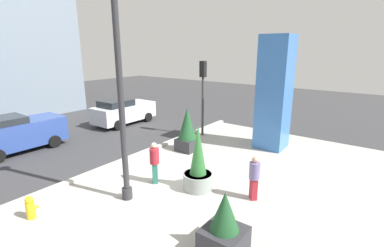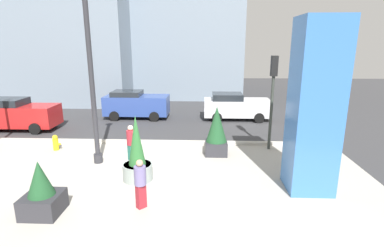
{
  "view_description": "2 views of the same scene",
  "coord_description": "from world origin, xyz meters",
  "px_view_note": "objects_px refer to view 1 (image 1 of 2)",
  "views": [
    {
      "loc": [
        -7.51,
        -6.5,
        5.06
      ],
      "look_at": [
        1.34,
        0.06,
        2.08
      ],
      "focal_mm": 26.04,
      "sensor_mm": 36.0,
      "label": 1
    },
    {
      "loc": [
        2.6,
        -11.24,
        4.86
      ],
      "look_at": [
        2.13,
        0.03,
        1.88
      ],
      "focal_mm": 28.05,
      "sensor_mm": 36.0,
      "label": 2
    }
  ],
  "objects_px": {
    "art_pillar_blue": "(274,93)",
    "fire_hydrant": "(30,208)",
    "potted_plant_curbside": "(198,166)",
    "pedestrian_by_curb": "(155,161)",
    "lamp_post": "(121,105)",
    "potted_plant_mid_plaza": "(224,227)",
    "potted_plant_by_pillar": "(187,130)",
    "pedestrian_crossing": "(254,176)",
    "traffic_light_corner": "(203,86)",
    "car_intersection": "(123,111)",
    "car_far_lane": "(17,133)"
  },
  "relations": [
    {
      "from": "art_pillar_blue",
      "to": "fire_hydrant",
      "type": "height_order",
      "value": "art_pillar_blue"
    },
    {
      "from": "potted_plant_curbside",
      "to": "pedestrian_by_curb",
      "type": "distance_m",
      "value": 1.72
    },
    {
      "from": "lamp_post",
      "to": "potted_plant_mid_plaza",
      "type": "distance_m",
      "value": 4.78
    },
    {
      "from": "lamp_post",
      "to": "potted_plant_by_pillar",
      "type": "xyz_separation_m",
      "value": [
        5.03,
        1.22,
        -2.23
      ]
    },
    {
      "from": "art_pillar_blue",
      "to": "pedestrian_crossing",
      "type": "xyz_separation_m",
      "value": [
        -5.49,
        -1.52,
        -1.99
      ]
    },
    {
      "from": "fire_hydrant",
      "to": "traffic_light_corner",
      "type": "xyz_separation_m",
      "value": [
        10.13,
        0.59,
        2.61
      ]
    },
    {
      "from": "car_intersection",
      "to": "car_far_lane",
      "type": "relative_size",
      "value": 1.02
    },
    {
      "from": "car_far_lane",
      "to": "traffic_light_corner",
      "type": "bearing_deg",
      "value": -37.93
    },
    {
      "from": "potted_plant_mid_plaza",
      "to": "potted_plant_by_pillar",
      "type": "bearing_deg",
      "value": 44.73
    },
    {
      "from": "car_intersection",
      "to": "pedestrian_by_curb",
      "type": "bearing_deg",
      "value": -122.91
    },
    {
      "from": "car_intersection",
      "to": "art_pillar_blue",
      "type": "bearing_deg",
      "value": -81.42
    },
    {
      "from": "potted_plant_curbside",
      "to": "car_intersection",
      "type": "height_order",
      "value": "potted_plant_curbside"
    },
    {
      "from": "potted_plant_curbside",
      "to": "traffic_light_corner",
      "type": "distance_m",
      "value": 6.94
    },
    {
      "from": "fire_hydrant",
      "to": "traffic_light_corner",
      "type": "height_order",
      "value": "traffic_light_corner"
    },
    {
      "from": "fire_hydrant",
      "to": "car_far_lane",
      "type": "xyz_separation_m",
      "value": [
        2.39,
        6.62,
        0.58
      ]
    },
    {
      "from": "potted_plant_curbside",
      "to": "lamp_post",
      "type": "bearing_deg",
      "value": 142.44
    },
    {
      "from": "potted_plant_mid_plaza",
      "to": "car_far_lane",
      "type": "distance_m",
      "value": 12.08
    },
    {
      "from": "potted_plant_curbside",
      "to": "potted_plant_by_pillar",
      "type": "distance_m",
      "value": 4.1
    },
    {
      "from": "fire_hydrant",
      "to": "pedestrian_crossing",
      "type": "xyz_separation_m",
      "value": [
        5.11,
        -4.99,
        0.5
      ]
    },
    {
      "from": "art_pillar_blue",
      "to": "pedestrian_crossing",
      "type": "height_order",
      "value": "art_pillar_blue"
    },
    {
      "from": "potted_plant_curbside",
      "to": "art_pillar_blue",
      "type": "bearing_deg",
      "value": -4.24
    },
    {
      "from": "car_far_lane",
      "to": "pedestrian_crossing",
      "type": "xyz_separation_m",
      "value": [
        2.72,
        -11.61,
        -0.08
      ]
    },
    {
      "from": "potted_plant_curbside",
      "to": "potted_plant_by_pillar",
      "type": "bearing_deg",
      "value": 42.99
    },
    {
      "from": "pedestrian_crossing",
      "to": "fire_hydrant",
      "type": "bearing_deg",
      "value": 135.69
    },
    {
      "from": "potted_plant_curbside",
      "to": "car_far_lane",
      "type": "relative_size",
      "value": 0.57
    },
    {
      "from": "car_far_lane",
      "to": "pedestrian_crossing",
      "type": "distance_m",
      "value": 11.92
    },
    {
      "from": "traffic_light_corner",
      "to": "car_far_lane",
      "type": "bearing_deg",
      "value": 142.07
    },
    {
      "from": "pedestrian_crossing",
      "to": "pedestrian_by_curb",
      "type": "bearing_deg",
      "value": 107.64
    },
    {
      "from": "car_intersection",
      "to": "potted_plant_by_pillar",
      "type": "bearing_deg",
      "value": -102.75
    },
    {
      "from": "lamp_post",
      "to": "pedestrian_by_curb",
      "type": "height_order",
      "value": "lamp_post"
    },
    {
      "from": "potted_plant_by_pillar",
      "to": "traffic_light_corner",
      "type": "relative_size",
      "value": 0.51
    },
    {
      "from": "car_intersection",
      "to": "potted_plant_curbside",
      "type": "bearing_deg",
      "value": -115.39
    },
    {
      "from": "lamp_post",
      "to": "car_intersection",
      "type": "xyz_separation_m",
      "value": [
        6.55,
        7.95,
        -2.43
      ]
    },
    {
      "from": "fire_hydrant",
      "to": "pedestrian_crossing",
      "type": "height_order",
      "value": "pedestrian_crossing"
    },
    {
      "from": "art_pillar_blue",
      "to": "fire_hydrant",
      "type": "distance_m",
      "value": 11.43
    },
    {
      "from": "art_pillar_blue",
      "to": "car_far_lane",
      "type": "xyz_separation_m",
      "value": [
        -8.21,
        10.09,
        -1.91
      ]
    },
    {
      "from": "potted_plant_mid_plaza",
      "to": "fire_hydrant",
      "type": "height_order",
      "value": "potted_plant_mid_plaza"
    },
    {
      "from": "potted_plant_curbside",
      "to": "fire_hydrant",
      "type": "relative_size",
      "value": 3.27
    },
    {
      "from": "car_intersection",
      "to": "car_far_lane",
      "type": "xyz_separation_m",
      "value": [
        -6.7,
        0.12,
        0.07
      ]
    },
    {
      "from": "lamp_post",
      "to": "potted_plant_mid_plaza",
      "type": "relative_size",
      "value": 4.07
    },
    {
      "from": "lamp_post",
      "to": "pedestrian_by_curb",
      "type": "relative_size",
      "value": 4.12
    },
    {
      "from": "car_far_lane",
      "to": "pedestrian_crossing",
      "type": "bearing_deg",
      "value": -76.81
    },
    {
      "from": "pedestrian_by_curb",
      "to": "car_far_lane",
      "type": "bearing_deg",
      "value": 101.15
    },
    {
      "from": "art_pillar_blue",
      "to": "car_far_lane",
      "type": "relative_size",
      "value": 1.34
    },
    {
      "from": "art_pillar_blue",
      "to": "potted_plant_curbside",
      "type": "distance_m",
      "value": 6.35
    },
    {
      "from": "potted_plant_curbside",
      "to": "fire_hydrant",
      "type": "distance_m",
      "value": 5.51
    },
    {
      "from": "pedestrian_by_curb",
      "to": "pedestrian_crossing",
      "type": "height_order",
      "value": "pedestrian_by_curb"
    },
    {
      "from": "car_intersection",
      "to": "pedestrian_crossing",
      "type": "xyz_separation_m",
      "value": [
        -3.98,
        -11.48,
        -0.01
      ]
    },
    {
      "from": "lamp_post",
      "to": "potted_plant_curbside",
      "type": "xyz_separation_m",
      "value": [
        2.04,
        -1.57,
        -2.41
      ]
    },
    {
      "from": "lamp_post",
      "to": "art_pillar_blue",
      "type": "height_order",
      "value": "lamp_post"
    }
  ]
}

